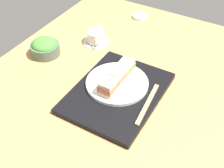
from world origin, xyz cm
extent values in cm
cube|color=tan|center=(0.00, 0.00, -1.50)|extent=(140.00, 100.00, 3.00)
cube|color=black|center=(0.87, -5.15, 1.09)|extent=(39.86, 30.43, 2.18)
cylinder|color=white|center=(3.84, -3.42, 2.84)|extent=(23.65, 23.65, 1.31)
cube|color=beige|center=(-2.31, -3.37, 4.16)|extent=(6.86, 5.16, 1.33)
cube|color=#CC6B4C|center=(-2.31, -3.37, 6.11)|extent=(7.26, 5.33, 2.56)
cube|color=beige|center=(-2.31, -3.37, 8.06)|extent=(6.86, 5.16, 1.33)
cube|color=beige|center=(3.84, -3.42, 4.33)|extent=(6.86, 5.16, 1.67)
cube|color=#CC6B4C|center=(3.84, -3.42, 6.43)|extent=(7.29, 5.49, 2.54)
cube|color=beige|center=(3.84, -3.42, 8.54)|extent=(6.86, 5.16, 1.67)
cube|color=beige|center=(9.99, -3.46, 4.11)|extent=(6.86, 5.16, 1.22)
cube|color=#669347|center=(9.99, -3.46, 5.95)|extent=(7.32, 5.41, 2.47)
cube|color=beige|center=(9.99, -3.46, 7.79)|extent=(6.86, 5.16, 1.22)
cylinder|color=#4C6051|center=(7.69, 34.70, 2.45)|extent=(12.60, 12.60, 4.90)
ellipsoid|color=#4C9338|center=(7.69, 34.70, 4.90)|extent=(10.85, 10.85, 5.97)
cube|color=tan|center=(0.29, -18.28, 2.53)|extent=(21.16, 2.73, 0.70)
cube|color=tan|center=(0.21, -17.49, 2.53)|extent=(21.16, 2.73, 0.70)
cylinder|color=silver|center=(26.32, 20.25, 0.40)|extent=(12.13, 12.13, 0.80)
cylinder|color=silver|center=(26.32, 20.25, 3.31)|extent=(7.97, 7.97, 5.02)
cylinder|color=black|center=(26.32, 20.25, 5.42)|extent=(7.34, 7.34, 0.40)
torus|color=silver|center=(22.51, 17.70, 3.31)|extent=(3.45, 2.67, 3.61)
cylinder|color=silver|center=(56.82, 13.03, 0.61)|extent=(7.30, 7.30, 1.23)
cube|color=silver|center=(39.77, 26.33, 0.25)|extent=(7.25, 4.56, 0.50)
ellipsoid|color=silver|center=(36.27, 24.26, 0.40)|extent=(3.43, 3.15, 0.80)
camera|label=1|loc=(-68.95, -43.37, 77.63)|focal=47.45mm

